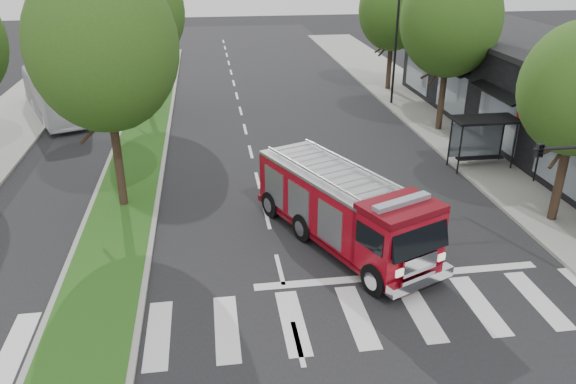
{
  "coord_description": "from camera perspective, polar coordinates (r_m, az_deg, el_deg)",
  "views": [
    {
      "loc": [
        -2.15,
        -16.67,
        10.62
      ],
      "look_at": [
        0.67,
        2.55,
        1.8
      ],
      "focal_mm": 35.0,
      "sensor_mm": 36.0,
      "label": 1
    }
  ],
  "objects": [
    {
      "name": "tree_right_mid",
      "position": [
        33.83,
        16.21,
        16.49
      ],
      "size": [
        5.6,
        5.6,
        9.72
      ],
      "color": "black",
      "rests_on": "ground"
    },
    {
      "name": "bus_shelter",
      "position": [
        29.46,
        19.14,
        6.12
      ],
      "size": [
        3.2,
        1.6,
        2.61
      ],
      "color": "black",
      "rests_on": "ground"
    },
    {
      "name": "tree_median_far",
      "position": [
        37.11,
        -14.93,
        17.25
      ],
      "size": [
        5.6,
        5.6,
        9.72
      ],
      "color": "black",
      "rests_on": "ground"
    },
    {
      "name": "ground",
      "position": [
        19.89,
        -0.85,
        -7.87
      ],
      "size": [
        140.0,
        140.0,
        0.0
      ],
      "primitive_type": "plane",
      "color": "black",
      "rests_on": "ground"
    },
    {
      "name": "fire_engine",
      "position": [
        21.01,
        5.58,
        -1.63
      ],
      "size": [
        5.8,
        8.97,
        3.0
      ],
      "rotation": [
        0.0,
        0.0,
        0.41
      ],
      "color": "#5C050D",
      "rests_on": "ground"
    },
    {
      "name": "tree_median_near",
      "position": [
        23.31,
        -18.28,
        13.84
      ],
      "size": [
        5.8,
        5.8,
        10.16
      ],
      "color": "black",
      "rests_on": "ground"
    },
    {
      "name": "sidewalk_right",
      "position": [
        32.21,
        19.31,
        3.89
      ],
      "size": [
        5.0,
        80.0,
        0.15
      ],
      "primitive_type": "cube",
      "color": "gray",
      "rests_on": "ground"
    },
    {
      "name": "tree_right_far",
      "position": [
        43.17,
        10.65,
        17.66
      ],
      "size": [
        5.0,
        5.0,
        8.73
      ],
      "color": "black",
      "rests_on": "ground"
    },
    {
      "name": "streetlight_right_far",
      "position": [
        39.23,
        10.71,
        15.01
      ],
      "size": [
        2.11,
        0.2,
        8.0
      ],
      "color": "black",
      "rests_on": "ground"
    },
    {
      "name": "median",
      "position": [
        36.45,
        -14.14,
        6.86
      ],
      "size": [
        3.0,
        50.0,
        0.15
      ],
      "color": "gray",
      "rests_on": "ground"
    },
    {
      "name": "city_bus",
      "position": [
        39.73,
        -22.74,
        9.1
      ],
      "size": [
        5.89,
        10.07,
        2.77
      ],
      "primitive_type": "imported",
      "rotation": [
        0.0,
        0.0,
        0.39
      ],
      "color": "silver",
      "rests_on": "ground"
    },
    {
      "name": "storefront_row",
      "position": [
        33.83,
        26.74,
        7.93
      ],
      "size": [
        8.0,
        30.0,
        5.0
      ],
      "primitive_type": "cube",
      "color": "black",
      "rests_on": "ground"
    }
  ]
}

